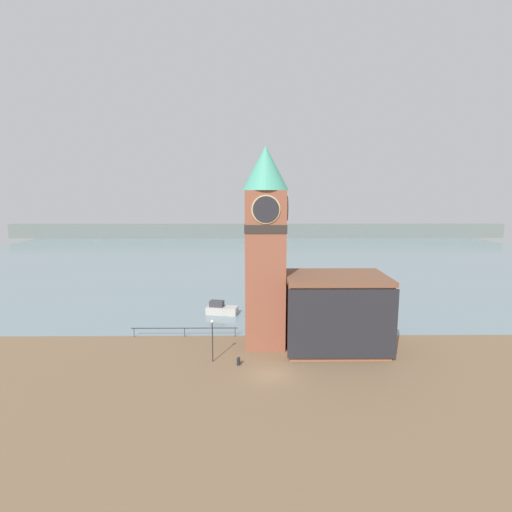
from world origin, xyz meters
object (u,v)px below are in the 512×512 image
Objects in this scene: boat_near at (221,309)px; lamp_post at (212,333)px; pier_building at (335,312)px; mooring_bollard_near at (238,361)px; clock_tower at (265,243)px.

boat_near is 16.07m from lamp_post.
lamp_post is (-13.03, -3.31, -1.10)m from pier_building.
pier_building is 12.75× the size of mooring_bollard_near.
clock_tower reaches higher than boat_near.
mooring_bollard_near is 0.19× the size of lamp_post.
pier_building is 11.77m from mooring_bollard_near.
boat_near is 5.36× the size of mooring_bollard_near.
pier_building is at bearing -32.16° from boat_near.
boat_near is at bearing 100.24° from mooring_bollard_near.
clock_tower reaches higher than lamp_post.
clock_tower is 4.93× the size of lamp_post.
pier_building reaches higher than boat_near.
mooring_bollard_near is at bearing -158.20° from pier_building.
pier_building reaches higher than lamp_post.
clock_tower is at bearing 171.28° from pier_building.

